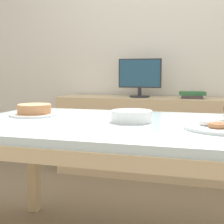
{
  "coord_description": "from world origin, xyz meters",
  "views": [
    {
      "loc": [
        0.4,
        -1.54,
        1.02
      ],
      "look_at": [
        -0.02,
        -0.08,
        0.83
      ],
      "focal_mm": 50.0,
      "sensor_mm": 36.0,
      "label": 1
    }
  ],
  "objects_px": {
    "computer_monitor": "(140,78)",
    "book_stack": "(192,95)",
    "cake_chocolate_round": "(34,111)",
    "plate_stack": "(132,116)"
  },
  "relations": [
    {
      "from": "computer_monitor",
      "to": "book_stack",
      "type": "bearing_deg",
      "value": 0.16
    },
    {
      "from": "book_stack",
      "to": "cake_chocolate_round",
      "type": "distance_m",
      "value": 1.65
    },
    {
      "from": "book_stack",
      "to": "cake_chocolate_round",
      "type": "height_order",
      "value": "book_stack"
    },
    {
      "from": "computer_monitor",
      "to": "book_stack",
      "type": "xyz_separation_m",
      "value": [
        0.51,
        0.0,
        -0.16
      ]
    },
    {
      "from": "book_stack",
      "to": "plate_stack",
      "type": "distance_m",
      "value": 1.5
    },
    {
      "from": "book_stack",
      "to": "plate_stack",
      "type": "bearing_deg",
      "value": -100.07
    },
    {
      "from": "computer_monitor",
      "to": "book_stack",
      "type": "relative_size",
      "value": 1.67
    },
    {
      "from": "computer_monitor",
      "to": "book_stack",
      "type": "height_order",
      "value": "computer_monitor"
    },
    {
      "from": "computer_monitor",
      "to": "plate_stack",
      "type": "distance_m",
      "value": 1.51
    },
    {
      "from": "book_stack",
      "to": "cake_chocolate_round",
      "type": "xyz_separation_m",
      "value": [
        -0.87,
        -1.4,
        -0.02
      ]
    }
  ]
}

